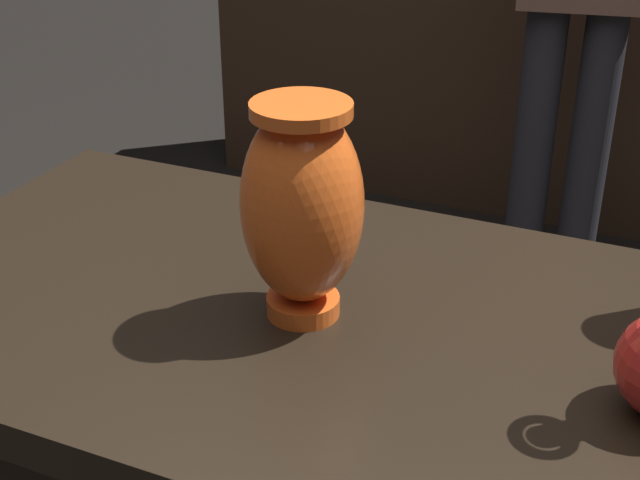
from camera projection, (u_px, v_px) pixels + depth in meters
name	position (u px, v px, depth m)	size (l,w,h in m)	color
back_display_shelf	(592.00, 70.00, 3.01)	(2.60, 0.40, 0.99)	#382619
vase_centerpiece	(302.00, 206.00, 1.02)	(0.14, 0.14, 0.26)	#E55B1E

